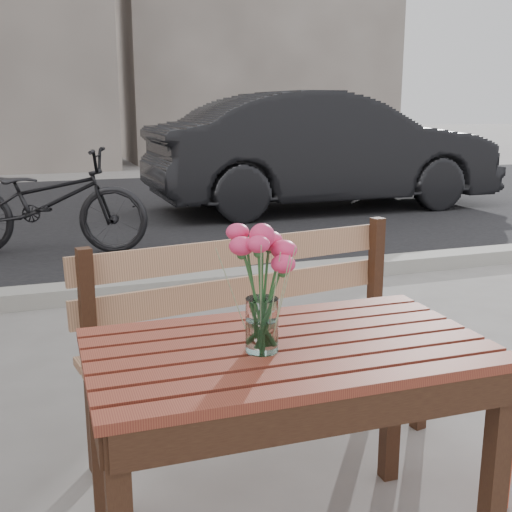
{
  "coord_description": "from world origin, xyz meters",
  "views": [
    {
      "loc": [
        -0.89,
        -1.66,
        1.39
      ],
      "look_at": [
        -0.31,
        -0.01,
        0.98
      ],
      "focal_mm": 45.0,
      "sensor_mm": 36.0,
      "label": 1
    }
  ],
  "objects_px": {
    "bicycle": "(46,202)",
    "parked_car": "(324,151)",
    "main_table": "(288,381)",
    "main_vase": "(262,273)"
  },
  "relations": [
    {
      "from": "main_table",
      "to": "bicycle",
      "type": "xyz_separation_m",
      "value": [
        -0.56,
        4.73,
        -0.1
      ]
    },
    {
      "from": "bicycle",
      "to": "main_table",
      "type": "bearing_deg",
      "value": -157.12
    },
    {
      "from": "parked_car",
      "to": "bicycle",
      "type": "bearing_deg",
      "value": 113.75
    },
    {
      "from": "main_table",
      "to": "parked_car",
      "type": "xyz_separation_m",
      "value": [
        3.13,
        6.4,
        0.19
      ]
    },
    {
      "from": "main_table",
      "to": "main_vase",
      "type": "xyz_separation_m",
      "value": [
        -0.09,
        -0.03,
        0.34
      ]
    },
    {
      "from": "main_table",
      "to": "main_vase",
      "type": "relative_size",
      "value": 3.21
    },
    {
      "from": "main_vase",
      "to": "parked_car",
      "type": "relative_size",
      "value": 0.08
    },
    {
      "from": "main_vase",
      "to": "bicycle",
      "type": "distance_m",
      "value": 4.8
    },
    {
      "from": "bicycle",
      "to": "parked_car",
      "type": "bearing_deg",
      "value": -49.44
    },
    {
      "from": "main_table",
      "to": "parked_car",
      "type": "relative_size",
      "value": 0.25
    }
  ]
}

